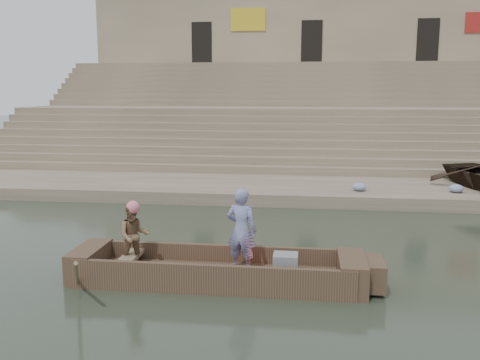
% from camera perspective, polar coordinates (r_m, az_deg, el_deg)
% --- Properties ---
extents(ground, '(120.00, 120.00, 0.00)m').
position_cam_1_polar(ground, '(10.91, 18.33, -10.33)').
color(ground, '#273124').
rests_on(ground, ground).
extents(lower_landing, '(32.00, 4.00, 0.40)m').
position_cam_1_polar(lower_landing, '(18.51, 13.77, -1.26)').
color(lower_landing, gray).
rests_on(lower_landing, ground).
extents(mid_landing, '(32.00, 3.00, 2.80)m').
position_cam_1_polar(mid_landing, '(25.75, 12.08, 4.56)').
color(mid_landing, gray).
rests_on(mid_landing, ground).
extents(upper_landing, '(32.00, 3.00, 5.20)m').
position_cam_1_polar(upper_landing, '(32.65, 11.18, 7.77)').
color(upper_landing, gray).
rests_on(upper_landing, ground).
extents(ghat_steps, '(32.00, 11.00, 5.20)m').
position_cam_1_polar(ghat_steps, '(27.40, 11.83, 5.71)').
color(ghat_steps, gray).
rests_on(ghat_steps, ground).
extents(building_wall, '(32.00, 5.07, 11.20)m').
position_cam_1_polar(building_wall, '(36.67, 10.94, 12.68)').
color(building_wall, tan).
rests_on(building_wall, ground).
extents(main_rowboat, '(5.00, 1.30, 0.22)m').
position_cam_1_polar(main_rowboat, '(10.27, -2.56, -10.46)').
color(main_rowboat, brown).
rests_on(main_rowboat, ground).
extents(rowboat_trim, '(6.04, 2.63, 1.93)m').
position_cam_1_polar(rowboat_trim, '(10.16, -1.39, -9.49)').
color(rowboat_trim, brown).
rests_on(rowboat_trim, ground).
extents(standing_man, '(0.67, 0.52, 1.62)m').
position_cam_1_polar(standing_man, '(10.01, 0.17, -5.44)').
color(standing_man, navy).
rests_on(standing_man, main_rowboat).
extents(rowing_man, '(0.74, 0.67, 1.25)m').
position_cam_1_polar(rowing_man, '(10.50, -11.44, -5.95)').
color(rowing_man, '#297C49').
rests_on(rowing_man, main_rowboat).
extents(television, '(0.46, 0.42, 0.40)m').
position_cam_1_polar(television, '(10.03, 4.90, -9.10)').
color(television, gray).
rests_on(television, main_rowboat).
extents(cloth_bundles, '(6.87, 2.19, 0.26)m').
position_cam_1_polar(cloth_bundles, '(18.70, 22.34, -0.57)').
color(cloth_bundles, '#3F5999').
rests_on(cloth_bundles, lower_landing).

